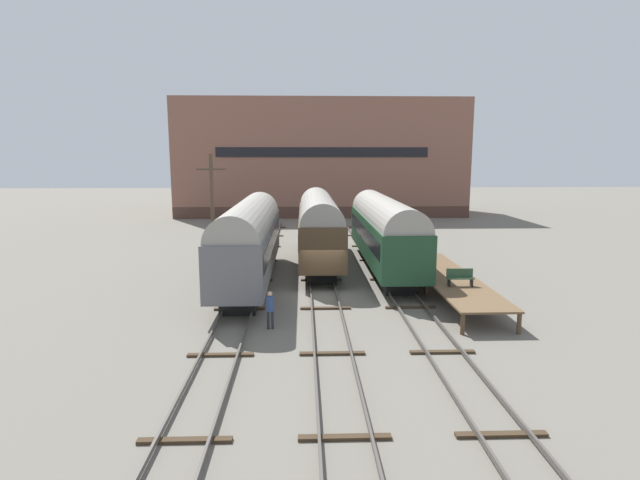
% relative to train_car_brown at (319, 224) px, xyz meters
% --- Properties ---
extents(ground_plane, '(200.00, 200.00, 0.00)m').
position_rel_train_car_brown_xyz_m(ground_plane, '(0.00, -8.18, -2.92)').
color(ground_plane, '#6B665B').
extents(track_left, '(2.60, 60.00, 0.26)m').
position_rel_train_car_brown_xyz_m(track_left, '(-4.41, -8.18, -2.78)').
color(track_left, '#4C4742').
rests_on(track_left, ground).
extents(track_middle, '(2.60, 60.00, 0.26)m').
position_rel_train_car_brown_xyz_m(track_middle, '(0.00, -8.18, -2.78)').
color(track_middle, '#4C4742').
rests_on(track_middle, ground).
extents(track_right, '(2.60, 60.00, 0.26)m').
position_rel_train_car_brown_xyz_m(track_right, '(4.41, -8.18, -2.78)').
color(track_right, '#4C4742').
rests_on(track_right, ground).
extents(train_car_brown, '(2.88, 16.00, 5.12)m').
position_rel_train_car_brown_xyz_m(train_car_brown, '(0.00, 0.00, 0.00)').
color(train_car_brown, black).
rests_on(train_car_brown, ground).
extents(train_car_grey, '(2.87, 16.03, 5.13)m').
position_rel_train_car_brown_xyz_m(train_car_grey, '(-4.41, -5.81, 0.01)').
color(train_car_grey, black).
rests_on(train_car_grey, ground).
extents(train_car_green, '(2.91, 16.50, 5.04)m').
position_rel_train_car_brown_xyz_m(train_car_green, '(4.41, -2.34, -0.05)').
color(train_car_green, black).
rests_on(train_car_green, ground).
extents(station_platform, '(2.82, 13.41, 1.05)m').
position_rel_train_car_brown_xyz_m(station_platform, '(7.13, -8.53, -1.96)').
color(station_platform, brown).
rests_on(station_platform, ground).
extents(bench, '(1.40, 0.40, 0.91)m').
position_rel_train_car_brown_xyz_m(bench, '(7.09, -10.69, -1.39)').
color(bench, '#2D4C33').
rests_on(bench, station_platform).
extents(person_worker, '(0.32, 0.32, 1.76)m').
position_rel_train_car_brown_xyz_m(person_worker, '(-2.64, -14.09, -1.86)').
color(person_worker, '#282833').
rests_on(person_worker, ground).
extents(utility_pole, '(1.80, 0.24, 7.93)m').
position_rel_train_car_brown_xyz_m(utility_pole, '(-6.84, -4.40, 1.20)').
color(utility_pole, '#473828').
rests_on(utility_pole, ground).
extents(warehouse_building, '(37.76, 13.55, 15.12)m').
position_rel_train_car_brown_xyz_m(warehouse_building, '(1.29, 33.81, 4.64)').
color(warehouse_building, '#4F342A').
rests_on(warehouse_building, ground).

